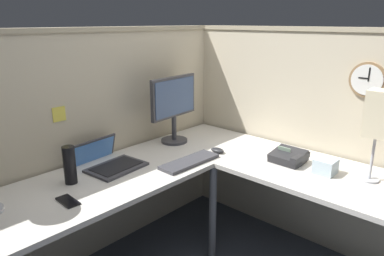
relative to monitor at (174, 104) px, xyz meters
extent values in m
cube|color=beige|center=(-0.64, 0.23, -0.25)|extent=(2.57, 0.10, 1.55)
cube|color=tan|center=(-0.64, 0.23, 0.54)|extent=(2.57, 0.12, 0.03)
cube|color=beige|center=(0.60, -0.90, -0.25)|extent=(0.10, 2.37, 1.55)
cube|color=tan|center=(0.60, -0.90, 0.54)|extent=(0.12, 2.37, 0.03)
cube|color=beige|center=(-0.65, -0.17, -0.31)|extent=(2.35, 0.66, 0.03)
cube|color=beige|center=(0.20, -1.24, -0.31)|extent=(0.66, 1.49, 0.03)
cylinder|color=slate|center=(-0.11, -0.48, -0.67)|extent=(0.05, 0.05, 0.70)
cylinder|color=#38383D|center=(0.00, 0.00, -0.28)|extent=(0.20, 0.20, 0.02)
cylinder|color=#38383D|center=(0.00, 0.00, -0.18)|extent=(0.04, 0.04, 0.20)
cube|color=#38383D|center=(0.00, 0.00, 0.06)|extent=(0.46, 0.07, 0.30)
cube|color=#384C72|center=(0.00, -0.02, 0.06)|extent=(0.42, 0.04, 0.26)
cube|color=#38383D|center=(-0.61, -0.10, -0.29)|extent=(0.36, 0.27, 0.02)
cube|color=black|center=(-0.61, -0.10, -0.28)|extent=(0.31, 0.21, 0.00)
cube|color=#38383D|center=(-0.63, 0.12, -0.25)|extent=(0.34, 0.10, 0.22)
cube|color=#4C84D8|center=(-0.63, 0.12, -0.25)|extent=(0.31, 0.08, 0.18)
cube|color=#38383D|center=(-0.24, -0.38, -0.28)|extent=(0.43, 0.15, 0.02)
ellipsoid|color=#232326|center=(0.04, -0.39, -0.28)|extent=(0.06, 0.10, 0.03)
cube|color=black|center=(-1.04, -0.27, -0.29)|extent=(0.07, 0.15, 0.01)
cylinder|color=black|center=(-0.91, -0.08, -0.18)|extent=(0.07, 0.07, 0.22)
cube|color=#232326|center=(0.21, -0.84, -0.26)|extent=(0.19, 0.21, 0.10)
cube|color=#8CA58C|center=(0.21, -0.81, -0.22)|extent=(0.02, 0.09, 0.04)
cube|color=#232326|center=(0.21, -0.92, -0.24)|extent=(0.19, 0.05, 0.04)
cylinder|color=#B7BABF|center=(0.28, -1.32, -0.29)|extent=(0.11, 0.11, 0.01)
cylinder|color=#B7BABF|center=(0.28, -1.32, -0.15)|extent=(0.02, 0.02, 0.27)
cube|color=beige|center=(0.28, -1.32, 0.11)|extent=(0.13, 0.13, 0.26)
cube|color=silver|center=(0.20, -1.09, -0.25)|extent=(0.12, 0.12, 0.09)
cylinder|color=olive|center=(0.55, -1.16, 0.24)|extent=(0.03, 0.22, 0.22)
cylinder|color=white|center=(0.53, -1.16, 0.24)|extent=(0.00, 0.19, 0.19)
cube|color=black|center=(0.53, -1.14, 0.25)|extent=(0.00, 0.06, 0.01)
cube|color=black|center=(0.53, -1.17, 0.28)|extent=(0.00, 0.01, 0.08)
cube|color=#EAD84C|center=(-0.81, 0.18, 0.05)|extent=(0.08, 0.00, 0.09)
camera|label=1|loc=(-1.82, -1.85, 0.60)|focal=33.47mm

